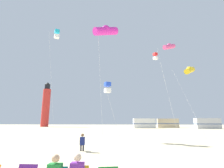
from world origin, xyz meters
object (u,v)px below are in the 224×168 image
at_px(lighthouse_distant, 46,105).
at_px(kite_tube_rainbow, 169,46).
at_px(kite_flyer_standing, 82,142).
at_px(kite_box_blue, 108,87).
at_px(kite_tube_magenta, 106,31).
at_px(kite_tube_gold, 190,70).
at_px(kite_box_cyan, 57,34).
at_px(rv_van_tan, 168,123).
at_px(rv_van_silver, 207,123).
at_px(kite_box_scarlet, 155,56).
at_px(rv_van_white, 144,123).

bearing_deg(lighthouse_distant, kite_tube_rainbow, -47.03).
bearing_deg(kite_flyer_standing, kite_box_blue, -112.42).
relative_size(kite_tube_magenta, kite_tube_gold, 1.14).
bearing_deg(kite_box_blue, kite_box_cyan, 162.86).
bearing_deg(kite_box_cyan, lighthouse_distant, 114.83).
height_order(rv_van_tan, rv_van_silver, same).
bearing_deg(lighthouse_distant, kite_tube_magenta, -61.43).
relative_size(kite_tube_magenta, rv_van_silver, 1.63).
relative_size(kite_box_scarlet, lighthouse_distant, 0.80).
relative_size(kite_box_cyan, rv_van_silver, 2.17).
relative_size(kite_box_blue, rv_van_white, 0.93).
bearing_deg(kite_tube_gold, rv_van_silver, 62.09).
bearing_deg(kite_box_blue, rv_van_tan, 67.03).
height_order(kite_box_scarlet, kite_tube_rainbow, kite_tube_rainbow).
bearing_deg(lighthouse_distant, kite_flyer_standing, -63.48).
relative_size(kite_box_cyan, lighthouse_distant, 0.83).
bearing_deg(kite_box_scarlet, rv_van_white, 88.02).
distance_m(kite_box_cyan, rv_van_silver, 44.75).
bearing_deg(kite_box_scarlet, rv_van_tan, 72.94).
height_order(kite_box_scarlet, rv_van_white, kite_box_scarlet).
height_order(kite_flyer_standing, rv_van_silver, rv_van_silver).
bearing_deg(rv_van_white, kite_box_scarlet, -96.40).
bearing_deg(kite_flyer_standing, kite_box_scarlet, -130.17).
bearing_deg(kite_box_scarlet, kite_tube_rainbow, -63.08).
height_order(kite_box_blue, kite_tube_gold, kite_tube_gold).
bearing_deg(lighthouse_distant, rv_van_white, -16.27).
distance_m(kite_tube_magenta, kite_tube_rainbow, 14.69).
relative_size(kite_tube_gold, kite_tube_rainbow, 0.66).
xyz_separation_m(kite_tube_magenta, kite_tube_rainbow, (8.79, 11.25, 3.44)).
bearing_deg(kite_tube_rainbow, kite_box_cyan, -164.26).
height_order(kite_tube_magenta, kite_tube_gold, kite_tube_magenta).
distance_m(kite_flyer_standing, kite_tube_magenta, 9.47).
bearing_deg(kite_tube_rainbow, rv_van_silver, 56.72).
height_order(kite_box_cyan, lighthouse_distant, lighthouse_distant).
bearing_deg(kite_flyer_standing, rv_van_silver, -136.94).
distance_m(kite_tube_rainbow, rv_van_white, 30.64).
xyz_separation_m(kite_box_cyan, rv_van_white, (15.32, 32.75, -11.95)).
distance_m(kite_tube_magenta, rv_van_tan, 46.39).
relative_size(lighthouse_distant, rv_van_silver, 2.61).
height_order(kite_box_cyan, kite_box_scarlet, kite_box_cyan).
xyz_separation_m(kite_box_scarlet, rv_van_white, (0.87, 25.22, -11.47)).
bearing_deg(kite_tube_rainbow, kite_tube_gold, -64.74).
xyz_separation_m(kite_box_cyan, rv_van_tan, (23.17, 35.97, -11.95)).
height_order(kite_tube_magenta, kite_box_scarlet, kite_box_scarlet).
xyz_separation_m(rv_van_white, rv_van_tan, (7.86, 3.22, 0.00)).
bearing_deg(kite_box_scarlet, kite_tube_magenta, -116.93).
relative_size(kite_box_blue, kite_tube_gold, 0.67).
bearing_deg(kite_tube_gold, kite_tube_rainbow, 115.26).
bearing_deg(kite_box_blue, rv_van_silver, 51.19).
xyz_separation_m(kite_tube_magenta, rv_van_silver, (24.81, 35.66, -8.42)).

